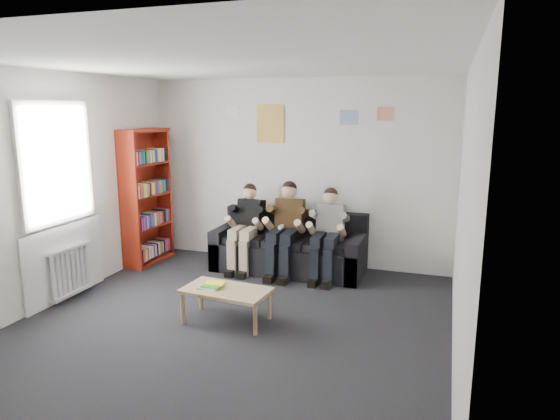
{
  "coord_description": "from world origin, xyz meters",
  "views": [
    {
      "loc": [
        2.11,
        -4.43,
        2.29
      ],
      "look_at": [
        0.16,
        1.3,
        1.04
      ],
      "focal_mm": 32.0,
      "sensor_mm": 36.0,
      "label": 1
    }
  ],
  "objects_px": {
    "bookshelf": "(147,197)",
    "person_right": "(327,234)",
    "coffee_table": "(226,293)",
    "person_middle": "(285,229)",
    "person_left": "(246,228)",
    "sofa": "(290,250)"
  },
  "relations": [
    {
      "from": "sofa",
      "to": "coffee_table",
      "type": "relative_size",
      "value": 2.28
    },
    {
      "from": "sofa",
      "to": "person_right",
      "type": "bearing_deg",
      "value": -18.05
    },
    {
      "from": "sofa",
      "to": "bookshelf",
      "type": "xyz_separation_m",
      "value": [
        -2.1,
        -0.32,
        0.7
      ]
    },
    {
      "from": "person_right",
      "to": "person_left",
      "type": "bearing_deg",
      "value": 178.95
    },
    {
      "from": "bookshelf",
      "to": "sofa",
      "type": "bearing_deg",
      "value": 12.25
    },
    {
      "from": "person_left",
      "to": "person_middle",
      "type": "bearing_deg",
      "value": 6.57
    },
    {
      "from": "person_left",
      "to": "person_middle",
      "type": "distance_m",
      "value": 0.59
    },
    {
      "from": "sofa",
      "to": "person_right",
      "type": "xyz_separation_m",
      "value": [
        0.59,
        -0.19,
        0.32
      ]
    },
    {
      "from": "coffee_table",
      "to": "person_middle",
      "type": "bearing_deg",
      "value": 86.43
    },
    {
      "from": "bookshelf",
      "to": "person_left",
      "type": "xyz_separation_m",
      "value": [
        1.51,
        0.13,
        -0.38
      ]
    },
    {
      "from": "bookshelf",
      "to": "coffee_table",
      "type": "distance_m",
      "value": 2.63
    },
    {
      "from": "sofa",
      "to": "person_left",
      "type": "bearing_deg",
      "value": -161.97
    },
    {
      "from": "coffee_table",
      "to": "person_right",
      "type": "relative_size",
      "value": 0.76
    },
    {
      "from": "bookshelf",
      "to": "person_middle",
      "type": "bearing_deg",
      "value": 6.98
    },
    {
      "from": "bookshelf",
      "to": "person_left",
      "type": "height_order",
      "value": "bookshelf"
    },
    {
      "from": "bookshelf",
      "to": "person_right",
      "type": "relative_size",
      "value": 1.62
    },
    {
      "from": "coffee_table",
      "to": "person_middle",
      "type": "height_order",
      "value": "person_middle"
    },
    {
      "from": "person_left",
      "to": "person_middle",
      "type": "relative_size",
      "value": 0.95
    },
    {
      "from": "person_left",
      "to": "bookshelf",
      "type": "bearing_deg",
      "value": -168.11
    },
    {
      "from": "bookshelf",
      "to": "person_middle",
      "type": "distance_m",
      "value": 2.13
    },
    {
      "from": "sofa",
      "to": "person_left",
      "type": "relative_size",
      "value": 1.73
    },
    {
      "from": "bookshelf",
      "to": "person_middle",
      "type": "height_order",
      "value": "bookshelf"
    }
  ]
}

